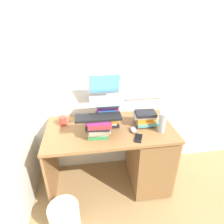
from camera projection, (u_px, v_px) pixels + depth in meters
name	position (u px, v px, depth m)	size (l,w,h in m)	color
ground_plane	(110.00, 182.00, 2.28)	(6.00, 6.00, 0.00)	#9E7A4C
wall_back	(105.00, 67.00, 2.01)	(6.00, 0.06, 2.60)	silver
wall_left	(5.00, 83.00, 1.56)	(0.05, 6.00, 2.60)	silver
desk	(139.00, 154.00, 2.10)	(1.30, 0.67, 0.77)	olive
book_stack_tall	(107.00, 114.00, 1.90)	(0.26, 0.20, 0.28)	black
book_stack_keyboard_riser	(98.00, 127.00, 1.75)	(0.24, 0.19, 0.19)	#338C4C
book_stack_side	(145.00, 118.00, 1.95)	(0.25, 0.19, 0.15)	#8C338C
laptop	(106.00, 94.00, 1.87)	(0.33, 0.30, 0.24)	#B7BABF
keyboard	(98.00, 117.00, 1.71)	(0.42, 0.14, 0.02)	black
computer_mouse	(133.00, 130.00, 1.86)	(0.06, 0.10, 0.04)	#A5A8AD
mug	(63.00, 121.00, 1.96)	(0.12, 0.08, 0.09)	#B23F33
water_bottle	(162.00, 123.00, 1.82)	(0.07, 0.07, 0.20)	#999EA5
cell_phone	(138.00, 138.00, 1.76)	(0.07, 0.14, 0.01)	black
wastebasket	(65.00, 218.00, 1.73)	(0.28, 0.28, 0.28)	silver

